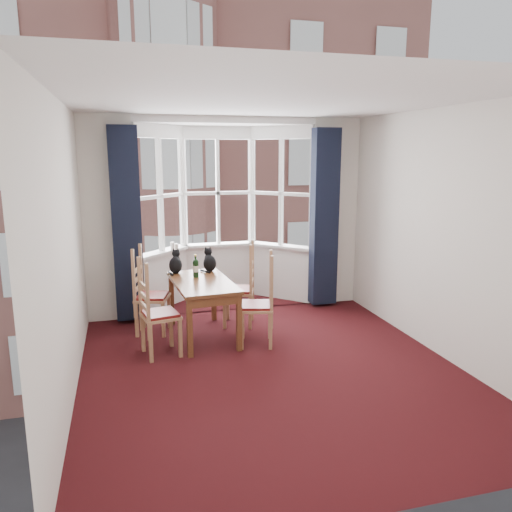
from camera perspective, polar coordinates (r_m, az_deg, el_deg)
name	(u,v)px	position (r m, az deg, el deg)	size (l,w,h in m)	color
floor	(273,371)	(5.49, 1.93, -13.05)	(4.50, 4.50, 0.00)	black
ceiling	(275,99)	(5.01, 2.16, 17.46)	(4.50, 4.50, 0.00)	white
wall_left	(64,253)	(4.87, -21.06, 0.29)	(4.50, 4.50, 0.00)	silver
wall_right	(445,235)	(5.96, 20.77, 2.28)	(4.50, 4.50, 0.00)	silver
wall_near	(386,309)	(3.05, 14.66, -5.87)	(4.00, 4.00, 0.00)	silver
wall_back_pier_left	(109,220)	(7.07, -16.46, 3.94)	(0.70, 0.12, 2.80)	silver
wall_back_pier_right	(334,213)	(7.73, 8.87, 4.91)	(0.70, 0.12, 2.80)	silver
bay_window	(221,212)	(7.71, -4.01, 5.00)	(2.76, 0.94, 2.80)	white
curtain_left	(127,225)	(6.90, -14.56, 3.44)	(0.38, 0.22, 2.60)	black
curtain_right	(324,218)	(7.48, 7.80, 4.33)	(0.38, 0.22, 2.60)	black
dining_table	(202,289)	(6.29, -6.14, -3.72)	(0.78, 1.33, 0.73)	brown
chair_left_near	(153,316)	(5.83, -11.74, -6.78)	(0.47, 0.49, 0.92)	#A87951
chair_left_far	(145,297)	(6.60, -12.52, -4.63)	(0.50, 0.52, 0.92)	#A87951
chair_right_near	(264,307)	(6.06, 0.90, -5.83)	(0.50, 0.51, 0.92)	#A87951
chair_right_far	(245,291)	(6.73, -1.23, -4.02)	(0.51, 0.53, 0.92)	#A87951
cat_left	(176,264)	(6.68, -9.18, -0.87)	(0.22, 0.27, 0.33)	black
cat_right	(210,262)	(6.74, -5.33, -0.66)	(0.19, 0.26, 0.33)	black
wine_bottle	(196,267)	(6.43, -6.90, -1.29)	(0.07, 0.07, 0.29)	black
candle_tall	(173,246)	(7.52, -9.51, 1.11)	(0.06, 0.06, 0.13)	white
candle_short	(177,247)	(7.56, -9.07, 1.04)	(0.06, 0.06, 0.09)	white
street	(146,266)	(37.96, -12.51, -1.17)	(80.00, 80.00, 0.00)	#333335
tenement_building	(161,172)	(18.84, -10.76, 9.41)	(18.40, 7.80, 15.20)	#93554C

